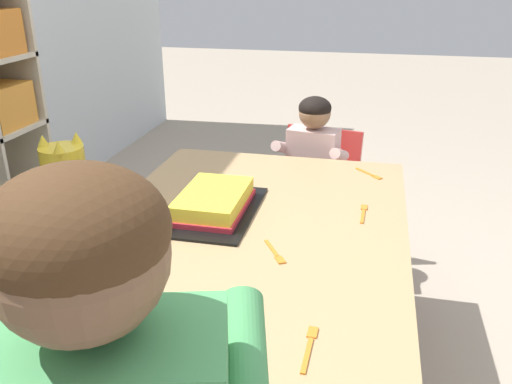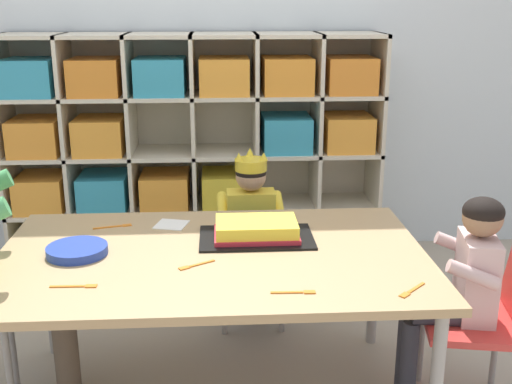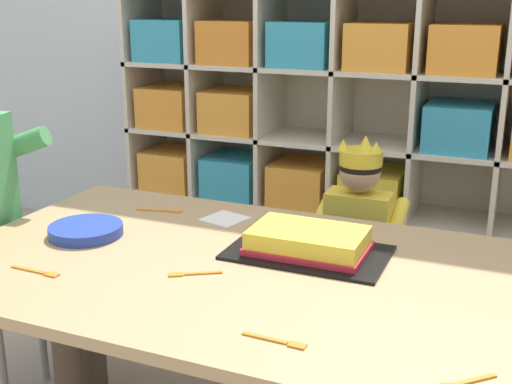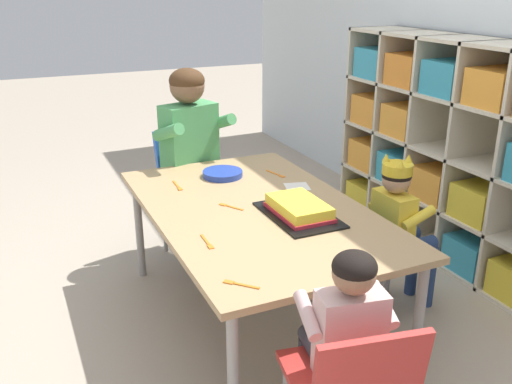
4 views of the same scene
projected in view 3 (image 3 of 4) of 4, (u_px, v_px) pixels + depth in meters
storage_cubby_shelf at (332, 143)px, 2.86m from camera, size 1.99×0.37×1.25m
activity_table at (232, 278)px, 1.65m from camera, size 1.46×0.90×0.59m
classroom_chair_blue at (351, 278)px, 2.15m from camera, size 0.32×0.33×0.57m
child_with_crown at (360, 226)px, 2.19m from camera, size 0.30×0.31×0.80m
birthday_cake_on_tray at (308, 244)px, 1.68m from camera, size 0.41×0.25×0.07m
paper_plate_stack at (86, 230)px, 1.81m from camera, size 0.21×0.21×0.03m
paper_napkin_square at (225, 219)px, 1.95m from camera, size 0.14×0.14×0.00m
fork_near_cake_tray at (162, 211)px, 2.02m from camera, size 0.14×0.05×0.00m
fork_near_child_seat at (460, 383)px, 1.12m from camera, size 0.10×0.10×0.00m
fork_scattered_mid_table at (278, 341)px, 1.26m from camera, size 0.13×0.02×0.00m
fork_beside_plate_stack at (38, 272)px, 1.57m from camera, size 0.14×0.02×0.00m
fork_by_napkin at (192, 274)px, 1.56m from camera, size 0.12×0.08×0.00m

